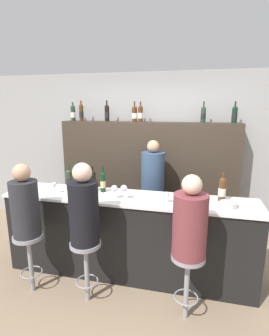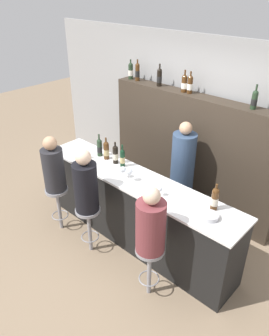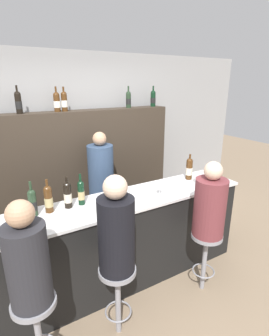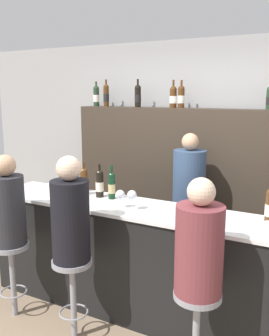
{
  "view_description": "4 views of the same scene",
  "coord_description": "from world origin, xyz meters",
  "px_view_note": "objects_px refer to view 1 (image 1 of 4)",
  "views": [
    {
      "loc": [
        0.76,
        -2.57,
        2.05
      ],
      "look_at": [
        0.08,
        0.27,
        1.37
      ],
      "focal_mm": 28.0,
      "sensor_mm": 36.0,
      "label": 1
    },
    {
      "loc": [
        2.42,
        -2.35,
        3.21
      ],
      "look_at": [
        -0.0,
        0.25,
        1.18
      ],
      "focal_mm": 35.0,
      "sensor_mm": 36.0,
      "label": 2
    },
    {
      "loc": [
        -1.11,
        -1.95,
        2.19
      ],
      "look_at": [
        0.17,
        0.23,
        1.36
      ],
      "focal_mm": 28.0,
      "sensor_mm": 36.0,
      "label": 3
    },
    {
      "loc": [
        1.45,
        -2.5,
        2.0
      ],
      "look_at": [
        -0.06,
        0.31,
        1.35
      ],
      "focal_mm": 40.0,
      "sensor_mm": 36.0,
      "label": 4
    }
  ],
  "objects_px": {
    "wine_glass_0": "(54,185)",
    "wine_glass_2": "(124,189)",
    "guest_seated_left": "(25,205)",
    "bar_stool_middle": "(86,256)",
    "wine_bottle_backbar_6": "(235,114)",
    "bar_stool_right": "(187,270)",
    "wine_bottle_backbar_0": "(73,113)",
    "wine_glass_3": "(166,195)",
    "wine_bottle_backbar_4": "(140,114)",
    "bartender": "(152,198)",
    "wine_bottle_counter_2": "(93,181)",
    "wine_bottle_backbar_3": "(134,114)",
    "wine_bottle_counter_4": "(222,189)",
    "wine_glass_1": "(114,189)",
    "guest_seated_middle": "(84,209)",
    "wine_bottle_counter_1": "(79,180)",
    "wine_bottle_counter_3": "(103,182)",
    "wine_bottle_backbar_5": "(203,114)",
    "bar_stool_left": "(29,248)",
    "guest_seated_right": "(190,222)",
    "wine_bottle_backbar_1": "(81,112)",
    "metal_bowl": "(228,204)",
    "wine_bottle_backbar_2": "(107,113)",
    "wine_bottle_counter_0": "(69,179)"
  },
  "relations": [
    {
      "from": "guest_seated_left",
      "to": "bartender",
      "type": "relative_size",
      "value": 0.5
    },
    {
      "from": "wine_bottle_backbar_6",
      "to": "bar_stool_right",
      "type": "xyz_separation_m",
      "value": [
        -0.53,
        -1.82,
        -1.42
      ]
    },
    {
      "from": "wine_bottle_counter_1",
      "to": "wine_bottle_backbar_4",
      "type": "relative_size",
      "value": 1.05
    },
    {
      "from": "wine_bottle_counter_4",
      "to": "wine_bottle_backbar_1",
      "type": "height_order",
      "value": "wine_bottle_backbar_1"
    },
    {
      "from": "wine_bottle_counter_2",
      "to": "wine_bottle_backbar_3",
      "type": "bearing_deg",
      "value": 76.71
    },
    {
      "from": "wine_bottle_backbar_0",
      "to": "guest_seated_right",
      "type": "relative_size",
      "value": 0.39
    },
    {
      "from": "metal_bowl",
      "to": "wine_bottle_counter_0",
      "type": "bearing_deg",
      "value": 175.01
    },
    {
      "from": "wine_bottle_backbar_0",
      "to": "wine_glass_3",
      "type": "distance_m",
      "value": 2.35
    },
    {
      "from": "wine_bottle_backbar_0",
      "to": "wine_glass_1",
      "type": "distance_m",
      "value": 1.94
    },
    {
      "from": "wine_bottle_backbar_4",
      "to": "bartender",
      "type": "height_order",
      "value": "wine_bottle_backbar_4"
    },
    {
      "from": "wine_glass_3",
      "to": "wine_bottle_counter_3",
      "type": "bearing_deg",
      "value": 165.83
    },
    {
      "from": "guest_seated_left",
      "to": "wine_bottle_backbar_5",
      "type": "bearing_deg",
      "value": 45.05
    },
    {
      "from": "bar_stool_right",
      "to": "guest_seated_middle",
      "type": "bearing_deg",
      "value": 180.0
    },
    {
      "from": "wine_glass_1",
      "to": "guest_seated_middle",
      "type": "height_order",
      "value": "guest_seated_middle"
    },
    {
      "from": "wine_glass_1",
      "to": "bar_stool_middle",
      "type": "bearing_deg",
      "value": -109.41
    },
    {
      "from": "wine_bottle_backbar_0",
      "to": "wine_glass_2",
      "type": "height_order",
      "value": "wine_bottle_backbar_0"
    },
    {
      "from": "wine_bottle_backbar_1",
      "to": "wine_bottle_backbar_0",
      "type": "bearing_deg",
      "value": -180.0
    },
    {
      "from": "bar_stool_left",
      "to": "guest_seated_right",
      "type": "height_order",
      "value": "guest_seated_right"
    },
    {
      "from": "wine_bottle_counter_1",
      "to": "guest_seated_middle",
      "type": "bearing_deg",
      "value": -62.02
    },
    {
      "from": "wine_bottle_counter_0",
      "to": "wine_bottle_counter_4",
      "type": "distance_m",
      "value": 1.88
    },
    {
      "from": "wine_bottle_counter_2",
      "to": "wine_bottle_counter_1",
      "type": "bearing_deg",
      "value": 180.0
    },
    {
      "from": "wine_bottle_backbar_0",
      "to": "guest_seated_left",
      "type": "distance_m",
      "value": 2.06
    },
    {
      "from": "wine_bottle_backbar_4",
      "to": "bartender",
      "type": "distance_m",
      "value": 1.32
    },
    {
      "from": "wine_glass_1",
      "to": "metal_bowl",
      "type": "xyz_separation_m",
      "value": [
        1.26,
        0.04,
        -0.09
      ]
    },
    {
      "from": "metal_bowl",
      "to": "guest_seated_middle",
      "type": "relative_size",
      "value": 0.22
    },
    {
      "from": "wine_glass_0",
      "to": "bar_stool_left",
      "type": "distance_m",
      "value": 0.77
    },
    {
      "from": "metal_bowl",
      "to": "guest_seated_left",
      "type": "height_order",
      "value": "guest_seated_left"
    },
    {
      "from": "wine_bottle_backbar_2",
      "to": "wine_bottle_backbar_4",
      "type": "bearing_deg",
      "value": -0.0
    },
    {
      "from": "wine_glass_0",
      "to": "wine_glass_2",
      "type": "xyz_separation_m",
      "value": [
        0.88,
        0.0,
        0.02
      ]
    },
    {
      "from": "wine_bottle_counter_2",
      "to": "wine_bottle_counter_4",
      "type": "xyz_separation_m",
      "value": [
        1.55,
        0.0,
        0.0
      ]
    },
    {
      "from": "guest_seated_left",
      "to": "bar_stool_middle",
      "type": "height_order",
      "value": "guest_seated_left"
    },
    {
      "from": "wine_bottle_backbar_6",
      "to": "guest_seated_middle",
      "type": "xyz_separation_m",
      "value": [
        -1.58,
        -1.82,
        -0.89
      ]
    },
    {
      "from": "wine_glass_3",
      "to": "wine_glass_1",
      "type": "bearing_deg",
      "value": 180.0
    },
    {
      "from": "wine_glass_1",
      "to": "bartender",
      "type": "relative_size",
      "value": 0.1
    },
    {
      "from": "wine_bottle_counter_1",
      "to": "bar_stool_right",
      "type": "xyz_separation_m",
      "value": [
        1.41,
        -0.68,
        -0.62
      ]
    },
    {
      "from": "bar_stool_left",
      "to": "bar_stool_middle",
      "type": "bearing_deg",
      "value": 0.0
    },
    {
      "from": "wine_bottle_backbar_1",
      "to": "wine_bottle_backbar_6",
      "type": "distance_m",
      "value": 2.39
    },
    {
      "from": "wine_bottle_counter_1",
      "to": "wine_bottle_counter_2",
      "type": "xyz_separation_m",
      "value": [
        0.18,
        -0.0,
        -0.0
      ]
    },
    {
      "from": "wine_glass_3",
      "to": "wine_glass_0",
      "type": "bearing_deg",
      "value": 180.0
    },
    {
      "from": "wine_bottle_backbar_3",
      "to": "bar_stool_right",
      "type": "relative_size",
      "value": 0.45
    },
    {
      "from": "wine_bottle_backbar_1",
      "to": "bar_stool_right",
      "type": "height_order",
      "value": "wine_bottle_backbar_1"
    },
    {
      "from": "wine_bottle_counter_3",
      "to": "wine_glass_1",
      "type": "distance_m",
      "value": 0.3
    },
    {
      "from": "guest_seated_middle",
      "to": "guest_seated_right",
      "type": "height_order",
      "value": "guest_seated_middle"
    },
    {
      "from": "wine_bottle_counter_3",
      "to": "wine_bottle_backbar_5",
      "type": "relative_size",
      "value": 1.04
    },
    {
      "from": "wine_bottle_counter_0",
      "to": "guest_seated_middle",
      "type": "xyz_separation_m",
      "value": [
        0.51,
        -0.68,
        -0.09
      ]
    },
    {
      "from": "wine_bottle_backbar_5",
      "to": "guest_seated_right",
      "type": "relative_size",
      "value": 0.39
    },
    {
      "from": "wine_glass_3",
      "to": "bartender",
      "type": "height_order",
      "value": "bartender"
    },
    {
      "from": "wine_bottle_backbar_1",
      "to": "bar_stool_right",
      "type": "xyz_separation_m",
      "value": [
        1.86,
        -1.82,
        -1.44
      ]
    },
    {
      "from": "wine_bottle_backbar_6",
      "to": "bartender",
      "type": "relative_size",
      "value": 0.19
    },
    {
      "from": "wine_bottle_counter_1",
      "to": "bar_stool_right",
      "type": "height_order",
      "value": "wine_bottle_counter_1"
    }
  ]
}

